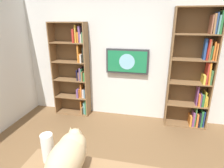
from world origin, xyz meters
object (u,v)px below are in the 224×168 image
(wall_mounted_tv, at_px, (127,61))
(cat, at_px, (68,155))
(bookshelf_left, at_px, (196,74))
(bookshelf_right, at_px, (75,71))
(paper_towel_roll, at_px, (48,148))

(wall_mounted_tv, xyz_separation_m, cat, (0.15, 2.47, -0.29))
(bookshelf_left, xyz_separation_m, bookshelf_right, (2.40, -0.00, -0.08))
(wall_mounted_tv, bearing_deg, bookshelf_right, 4.28)
(wall_mounted_tv, bearing_deg, cat, 86.62)
(bookshelf_left, height_order, wall_mounted_tv, bookshelf_left)
(wall_mounted_tv, bearing_deg, bookshelf_left, 176.31)
(bookshelf_right, bearing_deg, cat, 111.83)
(cat, bearing_deg, wall_mounted_tv, -93.38)
(bookshelf_right, relative_size, paper_towel_roll, 7.10)
(bookshelf_right, xyz_separation_m, cat, (-0.96, 2.39, -0.05))
(paper_towel_roll, bearing_deg, cat, 162.46)
(bookshelf_right, distance_m, paper_towel_roll, 2.42)
(cat, bearing_deg, paper_towel_roll, -17.54)
(bookshelf_left, xyz_separation_m, paper_towel_roll, (1.69, 2.31, -0.16))
(bookshelf_left, relative_size, cat, 3.29)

